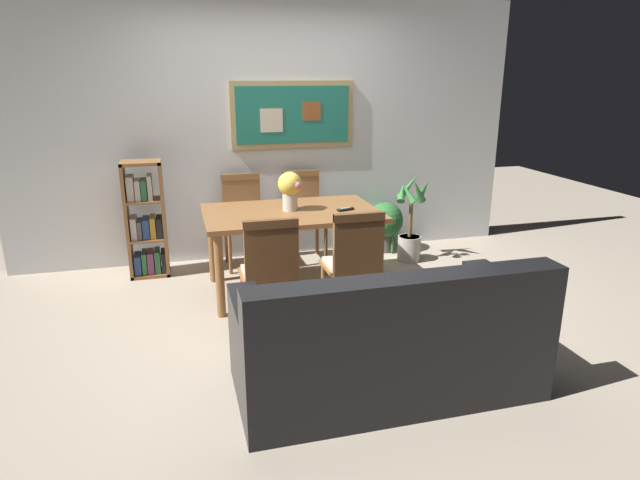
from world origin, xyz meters
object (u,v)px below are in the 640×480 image
(potted_ivy, at_px, (385,223))
(dining_chair_far_right, at_px, (303,208))
(flower_vase, at_px, (290,188))
(tv_remote, at_px, (346,209))
(dining_chair_near_left, at_px, (270,266))
(dining_chair_far_left, at_px, (243,213))
(bookshelf, at_px, (146,224))
(potted_palm, at_px, (410,227))
(dining_chair_near_right, at_px, (354,258))
(dining_table, at_px, (291,221))
(leather_couch, at_px, (388,345))

(potted_ivy, bearing_deg, dining_chair_far_right, -178.98)
(flower_vase, xyz_separation_m, tv_remote, (0.46, -0.13, -0.19))
(dining_chair_near_left, xyz_separation_m, dining_chair_far_left, (0.02, 1.62, 0.00))
(dining_chair_far_right, distance_m, tv_remote, 0.97)
(dining_chair_far_right, xyz_separation_m, flower_vase, (-0.30, -0.81, 0.39))
(tv_remote, bearing_deg, dining_chair_far_left, 130.12)
(bookshelf, height_order, potted_palm, bookshelf)
(dining_chair_near_right, relative_size, dining_chair_far_left, 1.00)
(flower_vase, bearing_deg, dining_chair_near_left, -111.93)
(dining_table, height_order, potted_ivy, dining_table)
(leather_couch, xyz_separation_m, potted_palm, (1.14, 2.22, 0.04))
(leather_couch, bearing_deg, bookshelf, 120.27)
(dining_table, height_order, dining_chair_near_right, dining_chair_near_right)
(dining_chair_near_left, xyz_separation_m, potted_palm, (1.68, 1.29, -0.18))
(dining_table, distance_m, tv_remote, 0.48)
(leather_couch, distance_m, flower_vase, 1.88)
(bookshelf, bearing_deg, leather_couch, -59.73)
(dining_chair_far_left, xyz_separation_m, potted_palm, (1.66, -0.33, -0.18))
(bookshelf, bearing_deg, potted_palm, -5.85)
(dining_chair_near_left, relative_size, bookshelf, 0.83)
(leather_couch, distance_m, bookshelf, 2.88)
(dining_table, bearing_deg, dining_chair_near_left, -112.47)
(dining_chair_near_left, distance_m, leather_couch, 1.10)
(potted_palm, bearing_deg, dining_table, -160.49)
(potted_palm, bearing_deg, dining_chair_far_left, 168.78)
(dining_chair_near_right, relative_size, dining_chair_far_right, 1.00)
(dining_chair_far_left, xyz_separation_m, flower_vase, (0.32, -0.78, 0.39))
(dining_chair_near_left, xyz_separation_m, tv_remote, (0.79, 0.70, 0.20))
(flower_vase, bearing_deg, dining_table, -88.64)
(dining_chair_far_right, xyz_separation_m, tv_remote, (0.15, -0.94, 0.20))
(tv_remote, bearing_deg, flower_vase, 163.72)
(dining_chair_far_left, height_order, flower_vase, flower_vase)
(bookshelf, relative_size, flower_vase, 3.29)
(dining_chair_far_left, xyz_separation_m, bookshelf, (-0.92, -0.06, -0.04))
(dining_table, bearing_deg, dining_chair_near_right, -68.92)
(bookshelf, relative_size, potted_palm, 1.21)
(bookshelf, bearing_deg, dining_chair_near_right, -44.80)
(dining_chair_far_right, bearing_deg, dining_chair_far_left, -178.08)
(dining_chair_far_left, height_order, leather_couch, dining_chair_far_left)
(potted_ivy, distance_m, flower_vase, 1.59)
(dining_chair_near_right, relative_size, leather_couch, 0.51)
(bookshelf, bearing_deg, potted_ivy, 2.38)
(dining_chair_far_left, distance_m, potted_palm, 1.70)
(dining_chair_near_left, relative_size, tv_remote, 5.62)
(potted_palm, relative_size, tv_remote, 5.59)
(tv_remote, bearing_deg, dining_chair_far_right, 99.25)
(dining_chair_far_right, height_order, flower_vase, flower_vase)
(tv_remote, bearing_deg, potted_palm, 33.53)
(potted_ivy, height_order, potted_palm, potted_palm)
(dining_chair_near_right, height_order, dining_chair_near_left, same)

